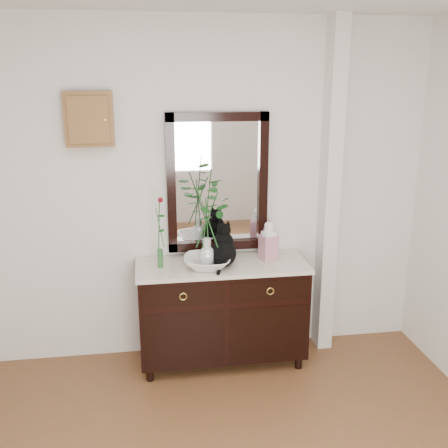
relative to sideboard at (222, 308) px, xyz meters
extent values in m
cube|color=silver|center=(-0.10, 0.25, 0.88)|extent=(3.60, 0.04, 2.70)
cube|color=silver|center=(0.90, 0.17, 0.88)|extent=(0.12, 0.20, 2.70)
cube|color=black|center=(0.00, 0.00, -0.01)|extent=(1.30, 0.50, 0.82)
cube|color=silver|center=(0.00, 0.00, 0.36)|extent=(1.33, 0.52, 0.03)
cube|color=black|center=(0.00, 0.24, 0.97)|extent=(0.80, 0.06, 1.10)
cube|color=white|center=(0.00, 0.25, 0.97)|extent=(0.66, 0.01, 0.96)
cube|color=brown|center=(-0.95, 0.21, 1.48)|extent=(0.35, 0.10, 0.40)
imported|color=white|center=(-0.12, -0.07, 0.42)|extent=(0.41, 0.41, 0.09)
camera|label=1|loc=(-0.56, -3.78, 1.80)|focal=42.00mm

